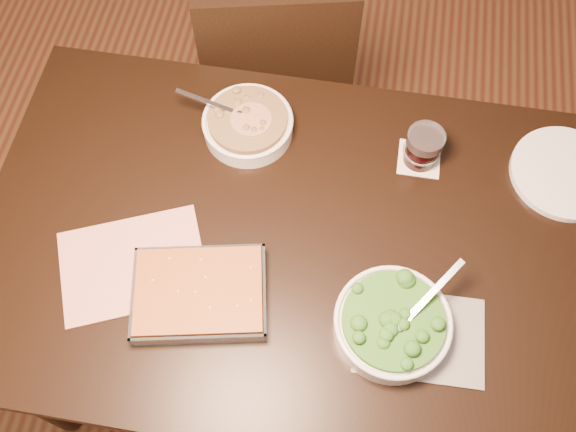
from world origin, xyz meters
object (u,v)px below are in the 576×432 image
object	(u,v)px
chair_far	(277,71)
dinner_plate	(564,173)
table	(291,257)
stew_bowl	(248,124)
wine_tumbler	(423,147)
baking_dish	(200,294)
broccoli_bowl	(392,323)

from	to	relation	value
chair_far	dinner_plate	bearing A→B (deg)	139.30
table	chair_far	distance (m)	0.70
stew_bowl	wine_tumbler	bearing A→B (deg)	-1.76
baking_dish	stew_bowl	bearing A→B (deg)	76.22
stew_bowl	chair_far	distance (m)	0.48
baking_dish	broccoli_bowl	bearing A→B (deg)	-11.48
table	wine_tumbler	xyz separation A→B (m)	(0.26, 0.26, 0.15)
wine_tumbler	table	bearing A→B (deg)	-135.96
wine_tumbler	dinner_plate	distance (m)	0.34
baking_dish	table	bearing A→B (deg)	33.37
chair_far	baking_dish	bearing A→B (deg)	76.03
broccoli_bowl	dinner_plate	distance (m)	0.57
broccoli_bowl	baking_dish	world-z (taller)	broccoli_bowl
wine_tumbler	chair_far	world-z (taller)	chair_far
dinner_plate	chair_far	distance (m)	0.89
table	stew_bowl	bearing A→B (deg)	118.76
table	chair_far	bearing A→B (deg)	102.76
table	dinner_plate	bearing A→B (deg)	24.02
wine_tumbler	dinner_plate	xyz separation A→B (m)	(0.34, 0.01, -0.04)
broccoli_bowl	wine_tumbler	distance (m)	0.42
table	baking_dish	bearing A→B (deg)	-135.32
stew_bowl	chair_far	bearing A→B (deg)	90.39
table	broccoli_bowl	bearing A→B (deg)	-35.16
table	baking_dish	size ratio (longest dim) A/B	4.50
baking_dish	dinner_plate	world-z (taller)	baking_dish
wine_tumbler	dinner_plate	size ratio (longest dim) A/B	0.38
dinner_plate	stew_bowl	bearing A→B (deg)	179.89
dinner_plate	table	bearing A→B (deg)	-155.98
stew_bowl	broccoli_bowl	distance (m)	0.58
stew_bowl	wine_tumbler	distance (m)	0.41
table	dinner_plate	size ratio (longest dim) A/B	5.60
stew_bowl	broccoli_bowl	bearing A→B (deg)	-48.63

